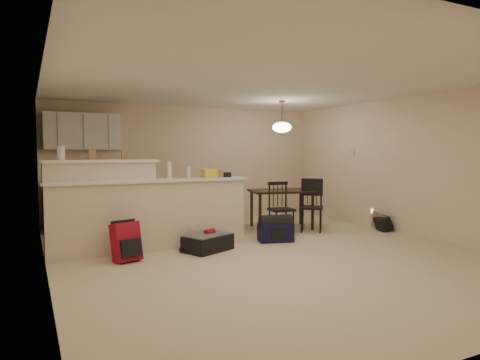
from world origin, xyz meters
TOP-DOWN VIEW (x-y plane):
  - room at (0.00, 0.00)m, footprint 7.00×7.02m
  - breakfast_bar at (-1.76, 0.98)m, footprint 3.08×0.58m
  - upper_cabinets at (-2.20, 3.32)m, footprint 1.40×0.34m
  - kitchen_counter at (-2.00, 3.19)m, footprint 1.80×0.60m
  - thermostat at (2.98, 1.55)m, footprint 0.02×0.12m
  - jar at (-2.74, 1.12)m, footprint 0.10×0.10m
  - cereal_box at (-2.32, 1.12)m, footprint 0.10×0.07m
  - small_box at (-1.86, 1.12)m, footprint 0.08×0.06m
  - bottle_a at (-1.22, 0.90)m, footprint 0.07×0.07m
  - bottle_b at (-0.90, 0.90)m, footprint 0.06×0.06m
  - bag_lump at (-0.55, 0.90)m, footprint 0.22×0.18m
  - pouch at (-0.24, 0.90)m, footprint 0.12×0.10m
  - extra_item_x at (-0.38, 0.90)m, footprint 0.10×0.10m
  - dining_table at (1.28, 1.64)m, footprint 1.37×1.08m
  - pendant_lamp at (1.28, 1.64)m, footprint 0.36×0.36m
  - dining_chair_near at (0.98, 1.16)m, footprint 0.46×0.45m
  - dining_chair_far at (1.60, 1.09)m, footprint 0.58×0.58m
  - suitcase at (-0.75, 0.49)m, footprint 0.83×0.71m
  - red_backpack at (-1.99, 0.43)m, footprint 0.40×0.31m
  - navy_duffel at (0.52, 0.61)m, footprint 0.63×0.45m
  - black_daypack at (2.85, 0.51)m, footprint 0.30×0.35m
  - cardboard_sheet at (2.85, 0.61)m, footprint 0.06×0.42m

SIDE VIEW (x-z plane):
  - suitcase at x=-0.75m, z-range 0.00..0.24m
  - black_daypack at x=2.85m, z-range 0.00..0.27m
  - navy_duffel at x=0.52m, z-range 0.00..0.31m
  - cardboard_sheet at x=2.85m, z-range 0.00..0.32m
  - red_backpack at x=-1.99m, z-range 0.00..0.53m
  - kitchen_counter at x=-2.00m, z-range 0.00..0.90m
  - dining_chair_near at x=0.98m, z-range 0.00..0.95m
  - dining_chair_far at x=1.60m, z-range 0.00..0.97m
  - breakfast_bar at x=-1.76m, z-range -0.09..1.30m
  - dining_table at x=1.28m, z-range 0.29..1.04m
  - pouch at x=-0.24m, z-range 1.09..1.17m
  - extra_item_x at x=-0.38m, z-range 1.09..1.22m
  - bag_lump at x=-0.55m, z-range 1.09..1.23m
  - bottle_b at x=-0.90m, z-range 1.09..1.27m
  - bottle_a at x=-1.22m, z-range 1.09..1.35m
  - room at x=0.00m, z-range 0.00..2.50m
  - small_box at x=-1.86m, z-range 1.39..1.51m
  - cereal_box at x=-2.32m, z-range 1.39..1.55m
  - jar at x=-2.74m, z-range 1.39..1.59m
  - thermostat at x=2.98m, z-range 1.44..1.56m
  - upper_cabinets at x=-2.20m, z-range 1.55..2.25m
  - pendant_lamp at x=1.28m, z-range 1.68..2.30m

